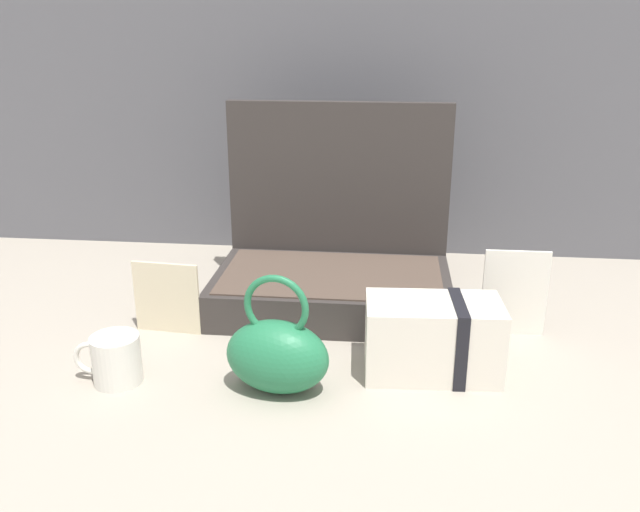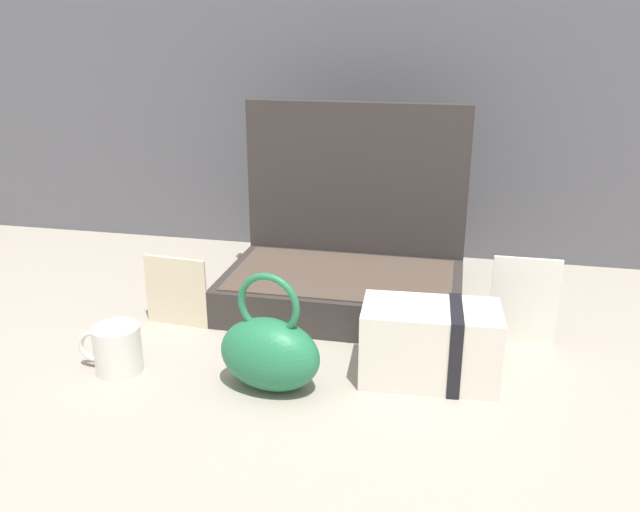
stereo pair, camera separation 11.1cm
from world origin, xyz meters
The scene contains 7 objects.
ground_plane centered at (0.00, 0.00, 0.00)m, with size 6.00×6.00×0.00m, color #9E9384.
open_suitcase centered at (0.01, 0.22, 0.09)m, with size 0.47×0.31×0.40m.
teal_pouch_handbag centered at (-0.05, -0.15, 0.06)m, with size 0.18×0.13×0.20m.
cream_toiletry_bag centered at (0.20, -0.06, 0.06)m, with size 0.23×0.13×0.13m.
coffee_mug centered at (-0.32, -0.15, 0.04)m, with size 0.11×0.08×0.08m.
info_card_left centered at (0.35, 0.10, 0.08)m, with size 0.12×0.01×0.17m, color white.
poster_card_right centered at (-0.29, 0.04, 0.07)m, with size 0.13×0.01×0.14m, color beige.
Camera 1 is at (0.11, -1.06, 0.56)m, focal length 37.12 mm.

